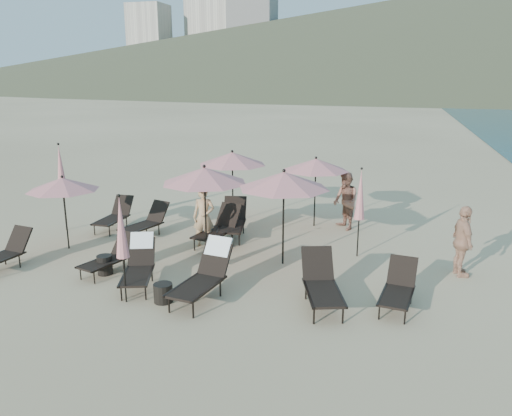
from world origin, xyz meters
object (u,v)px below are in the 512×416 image
(side_table_0, at_px, (105,265))
(umbrella_open_3, at_px, (232,159))
(lounger_4, at_px, (322,283))
(lounger_0, at_px, (3,253))
(lounger_5, at_px, (398,288))
(lounger_6, at_px, (115,215))
(lounger_2, at_px, (139,264))
(lounger_1, at_px, (110,256))
(umbrella_open_4, at_px, (316,165))
(lounger_9, at_px, (219,227))
(side_table_1, at_px, (163,293))
(umbrella_open_0, at_px, (63,184))
(beachgoer_b, at_px, (346,201))
(umbrella_closed_0, at_px, (121,228))
(beachgoer_a, at_px, (204,217))
(lounger_8, at_px, (233,220))
(umbrella_open_2, at_px, (284,180))
(lounger_3, at_px, (205,273))
(umbrella_closed_1, at_px, (360,195))
(lounger_7, at_px, (146,222))
(umbrella_open_1, at_px, (204,175))
(umbrella_closed_2, at_px, (61,170))
(beachgoer_c, at_px, (463,241))

(side_table_0, bearing_deg, umbrella_open_3, 73.26)
(lounger_4, bearing_deg, lounger_0, 162.95)
(lounger_4, relative_size, lounger_5, 1.18)
(lounger_6, bearing_deg, side_table_0, -63.08)
(umbrella_open_3, bearing_deg, side_table_0, -106.74)
(lounger_2, bearing_deg, lounger_1, 136.29)
(umbrella_open_4, bearing_deg, lounger_6, -161.39)
(lounger_9, bearing_deg, lounger_6, -175.98)
(side_table_0, distance_m, side_table_1, 2.29)
(lounger_9, height_order, umbrella_open_0, umbrella_open_0)
(lounger_5, relative_size, side_table_0, 3.46)
(lounger_2, height_order, beachgoer_b, beachgoer_b)
(lounger_1, bearing_deg, side_table_1, -14.60)
(umbrella_closed_0, bearing_deg, umbrella_open_4, 66.31)
(side_table_1, distance_m, beachgoer_b, 7.14)
(beachgoer_a, bearing_deg, lounger_8, 52.27)
(lounger_1, distance_m, side_table_0, 0.23)
(umbrella_open_0, bearing_deg, umbrella_open_4, 32.92)
(lounger_5, height_order, lounger_8, lounger_8)
(lounger_1, xyz_separation_m, beachgoer_a, (1.47, 2.49, 0.43))
(umbrella_open_2, bearing_deg, side_table_0, -155.02)
(lounger_0, xyz_separation_m, lounger_3, (5.39, -0.14, 0.12))
(lounger_5, height_order, umbrella_closed_1, umbrella_closed_1)
(lounger_7, xyz_separation_m, umbrella_open_1, (2.30, -0.99, 1.71))
(lounger_6, bearing_deg, umbrella_open_4, 18.02)
(lounger_8, relative_size, umbrella_open_4, 0.86)
(lounger_2, distance_m, umbrella_open_4, 6.68)
(umbrella_open_3, xyz_separation_m, umbrella_closed_0, (-0.26, -6.40, -0.46))
(umbrella_open_1, xyz_separation_m, umbrella_open_3, (-0.29, 3.14, -0.05))
(lounger_7, xyz_separation_m, umbrella_open_0, (-1.55, -1.63, 1.39))
(umbrella_closed_1, height_order, side_table_0, umbrella_closed_1)
(lounger_6, height_order, beachgoer_b, beachgoer_b)
(lounger_8, bearing_deg, lounger_6, 172.71)
(umbrella_open_1, bearing_deg, beachgoer_a, 115.88)
(lounger_4, relative_size, umbrella_open_2, 0.78)
(lounger_8, xyz_separation_m, side_table_0, (-2.04, -3.66, -0.26))
(lounger_1, height_order, lounger_3, lounger_3)
(lounger_4, distance_m, lounger_7, 6.61)
(umbrella_open_0, distance_m, umbrella_closed_2, 1.88)
(umbrella_open_3, distance_m, umbrella_closed_0, 6.43)
(lounger_5, distance_m, umbrella_open_4, 6.13)
(side_table_1, bearing_deg, side_table_0, 153.27)
(beachgoer_c, bearing_deg, lounger_8, 62.49)
(lounger_5, bearing_deg, lounger_2, -168.26)
(lounger_2, height_order, umbrella_closed_2, umbrella_closed_2)
(lounger_0, distance_m, umbrella_closed_2, 3.64)
(umbrella_open_2, bearing_deg, lounger_1, -156.46)
(lounger_5, bearing_deg, umbrella_open_0, 179.38)
(umbrella_closed_1, xyz_separation_m, beachgoer_a, (-4.24, -0.29, -0.83))
(umbrella_open_1, bearing_deg, lounger_5, -21.12)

